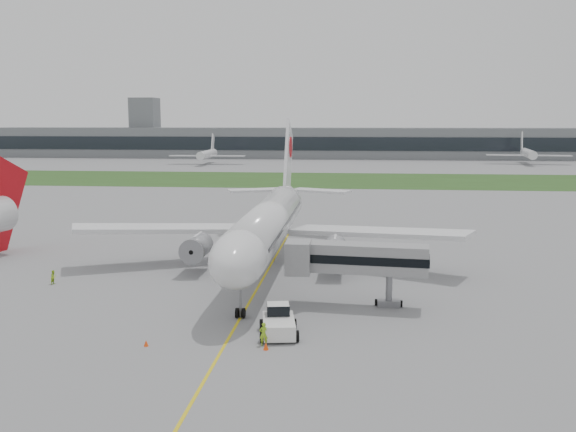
# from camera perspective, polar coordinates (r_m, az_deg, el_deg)

# --- Properties ---
(ground) EXTENTS (600.00, 600.00, 0.00)m
(ground) POSITION_cam_1_polar(r_m,az_deg,el_deg) (72.94, -2.19, -5.49)
(ground) COLOR gray
(ground) RESTS_ON ground
(apron_markings) EXTENTS (70.00, 70.00, 0.04)m
(apron_markings) POSITION_cam_1_polar(r_m,az_deg,el_deg) (68.15, -2.78, -6.50)
(apron_markings) COLOR yellow
(apron_markings) RESTS_ON ground
(grass_strip) EXTENTS (600.00, 50.00, 0.02)m
(grass_strip) POSITION_cam_1_polar(r_m,az_deg,el_deg) (191.14, 2.84, 3.24)
(grass_strip) COLOR #2B481B
(grass_strip) RESTS_ON ground
(terminal_building) EXTENTS (320.00, 22.30, 14.00)m
(terminal_building) POSITION_cam_1_polar(r_m,az_deg,el_deg) (300.29, 3.97, 6.50)
(terminal_building) COLOR slate
(terminal_building) RESTS_ON ground
(control_tower) EXTENTS (12.00, 12.00, 56.00)m
(control_tower) POSITION_cam_1_polar(r_m,az_deg,el_deg) (318.66, -12.50, 5.17)
(control_tower) COLOR slate
(control_tower) RESTS_ON ground
(airliner) EXTENTS (48.13, 53.95, 17.88)m
(airliner) POSITION_cam_1_polar(r_m,az_deg,el_deg) (76.54, -1.70, -0.49)
(airliner) COLOR silver
(airliner) RESTS_ON ground
(pushback_tug) EXTENTS (3.72, 4.97, 2.36)m
(pushback_tug) POSITION_cam_1_polar(r_m,az_deg,el_deg) (53.96, -0.85, -9.37)
(pushback_tug) COLOR white
(pushback_tug) RESTS_ON ground
(jet_bridge) EXTENTS (13.64, 4.13, 6.23)m
(jet_bridge) POSITION_cam_1_polar(r_m,az_deg,el_deg) (61.31, 5.70, -3.80)
(jet_bridge) COLOR gray
(jet_bridge) RESTS_ON ground
(safety_cone_left) EXTENTS (0.37, 0.37, 0.51)m
(safety_cone_left) POSITION_cam_1_polar(r_m,az_deg,el_deg) (52.71, -12.50, -10.97)
(safety_cone_left) COLOR #FF460D
(safety_cone_left) RESTS_ON ground
(safety_cone_right) EXTENTS (0.43, 0.43, 0.60)m
(safety_cone_right) POSITION_cam_1_polar(r_m,az_deg,el_deg) (50.77, -1.98, -11.48)
(safety_cone_right) COLOR #FF460D
(safety_cone_right) RESTS_ON ground
(ground_crew_near) EXTENTS (0.74, 0.55, 1.87)m
(ground_crew_near) POSITION_cam_1_polar(r_m,az_deg,el_deg) (51.50, -2.17, -10.44)
(ground_crew_near) COLOR #8DC520
(ground_crew_near) RESTS_ON ground
(ground_crew_far) EXTENTS (0.71, 0.84, 1.54)m
(ground_crew_far) POSITION_cam_1_polar(r_m,az_deg,el_deg) (74.38, -20.11, -5.12)
(ground_crew_far) COLOR #AADC24
(ground_crew_far) RESTS_ON ground
(distant_aircraft_left) EXTENTS (30.97, 27.49, 11.60)m
(distant_aircraft_left) POSITION_cam_1_polar(r_m,az_deg,el_deg) (259.67, -7.18, 4.58)
(distant_aircraft_left) COLOR silver
(distant_aircraft_left) RESTS_ON ground
(distant_aircraft_right) EXTENTS (35.92, 32.69, 12.34)m
(distant_aircraft_right) POSITION_cam_1_polar(r_m,az_deg,el_deg) (275.09, 20.54, 4.33)
(distant_aircraft_right) COLOR silver
(distant_aircraft_right) RESTS_ON ground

